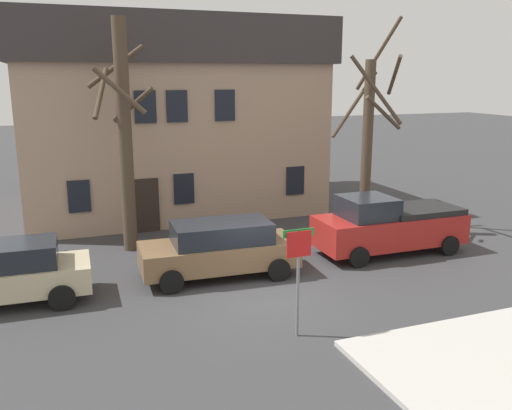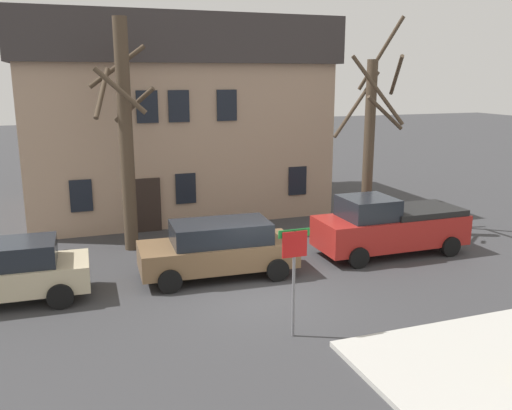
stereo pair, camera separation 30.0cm
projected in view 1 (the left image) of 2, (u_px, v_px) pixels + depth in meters
The scene contains 8 objects.
ground_plane at pixel (264, 297), 15.05m from camera, with size 120.00×120.00×0.00m, color #38383A.
building_main at pixel (167, 115), 24.78m from camera, with size 12.87×8.79×8.26m.
tree_bare_near at pixel (124, 132), 18.25m from camera, with size 2.16×2.12×7.79m.
tree_bare_mid at pixel (369, 136), 20.52m from camera, with size 2.48×2.46×8.06m.
car_brown_wagon at pixel (220, 248), 16.43m from camera, with size 4.76×2.22×1.69m.
pickup_truck_red at pixel (389, 225), 18.60m from camera, with size 5.16×2.16×2.02m.
street_sign_pole at pixel (298, 262), 12.39m from camera, with size 0.76×0.07×2.59m.
bicycle_leaning at pixel (49, 262), 16.79m from camera, with size 1.71×0.49×1.03m.
Camera 1 is at (-5.17, -13.08, 5.94)m, focal length 38.40 mm.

